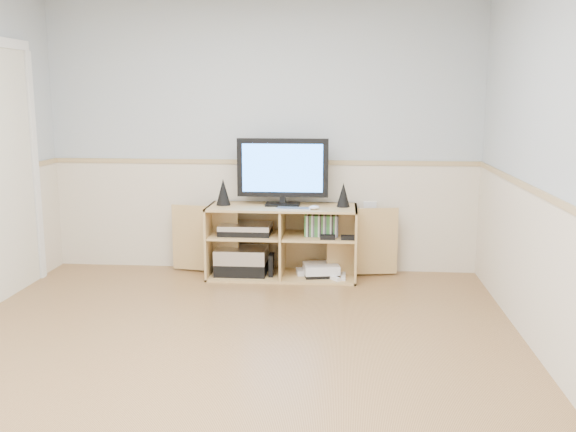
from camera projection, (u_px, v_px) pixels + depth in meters
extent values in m
cube|color=#A7824A|center=(219.00, 365.00, 3.95)|extent=(4.00, 4.50, 0.02)
cube|color=silver|center=(573.00, 165.00, 3.55)|extent=(0.02, 4.50, 2.50)
cube|color=silver|center=(263.00, 137.00, 5.93)|extent=(4.00, 0.02, 2.50)
cube|color=silver|center=(25.00, 259.00, 1.50)|extent=(4.00, 0.02, 2.50)
cube|color=beige|center=(263.00, 217.00, 6.05)|extent=(4.00, 0.01, 1.00)
cube|color=tan|center=(263.00, 162.00, 5.95)|extent=(4.00, 0.02, 0.04)
cube|color=silver|center=(6.00, 174.00, 5.20)|extent=(0.03, 0.82, 2.00)
cube|color=tan|center=(282.00, 275.00, 5.86)|extent=(1.34, 0.50, 0.02)
cube|color=tan|center=(282.00, 207.00, 5.74)|extent=(1.34, 0.50, 0.02)
cube|color=tan|center=(211.00, 240.00, 5.85)|extent=(0.02, 0.50, 0.65)
cube|color=tan|center=(355.00, 243.00, 5.74)|extent=(0.02, 0.50, 0.65)
cube|color=tan|center=(285.00, 236.00, 6.03)|extent=(1.34, 0.02, 0.65)
cube|color=tan|center=(282.00, 242.00, 5.80)|extent=(0.02, 0.48, 0.61)
cube|color=tan|center=(246.00, 235.00, 5.81)|extent=(0.64, 0.46, 0.02)
cube|color=tan|center=(319.00, 236.00, 5.76)|extent=(0.64, 0.46, 0.02)
cube|color=tan|center=(205.00, 239.00, 5.92)|extent=(0.64, 0.13, 0.61)
cube|color=tan|center=(362.00, 241.00, 5.80)|extent=(0.64, 0.13, 0.61)
cube|color=black|center=(283.00, 204.00, 5.78)|extent=(0.30, 0.18, 0.02)
cube|color=black|center=(283.00, 200.00, 5.78)|extent=(0.05, 0.04, 0.06)
cube|color=black|center=(283.00, 168.00, 5.72)|extent=(0.82, 0.05, 0.52)
cube|color=#2E7AF4|center=(282.00, 168.00, 5.70)|extent=(0.72, 0.01, 0.43)
cone|color=black|center=(223.00, 192.00, 5.78)|extent=(0.13, 0.13, 0.24)
cone|color=black|center=(343.00, 195.00, 5.69)|extent=(0.12, 0.12, 0.22)
cube|color=silver|center=(294.00, 209.00, 5.59)|extent=(0.31, 0.15, 0.01)
ellipsoid|color=white|center=(314.00, 207.00, 5.57)|extent=(0.11, 0.09, 0.04)
cube|color=black|center=(242.00, 267.00, 5.87)|extent=(0.46, 0.34, 0.11)
cube|color=silver|center=(242.00, 255.00, 5.85)|extent=(0.46, 0.34, 0.13)
cube|color=black|center=(246.00, 231.00, 5.81)|extent=(0.46, 0.32, 0.05)
cube|color=silver|center=(245.00, 226.00, 5.80)|extent=(0.46, 0.32, 0.05)
cube|color=black|center=(271.00, 265.00, 5.79)|extent=(0.04, 0.14, 0.20)
cube|color=white|center=(308.00, 271.00, 5.86)|extent=(0.24, 0.20, 0.05)
cube|color=black|center=(321.00, 274.00, 5.80)|extent=(0.34, 0.29, 0.03)
cube|color=white|center=(321.00, 268.00, 5.79)|extent=(0.35, 0.31, 0.08)
cube|color=white|center=(343.00, 277.00, 5.71)|extent=(0.04, 0.14, 0.03)
cube|color=white|center=(341.00, 272.00, 5.87)|extent=(0.09, 0.15, 0.03)
cube|color=#3F8C3F|center=(321.00, 225.00, 5.72)|extent=(0.30, 0.14, 0.19)
cube|color=white|center=(370.00, 208.00, 5.94)|extent=(0.12, 0.03, 0.12)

